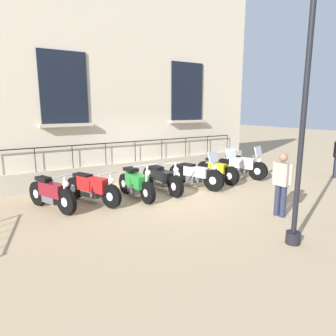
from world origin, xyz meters
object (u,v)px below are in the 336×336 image
object	(u,v)px
motorcycle_black	(162,178)
motorcycle_yellow	(218,170)
lamppost	(306,89)
pedestrian_standing	(282,181)
motorcycle_red	(92,188)
motorcycle_green	(136,184)
motorcycle_white	(241,166)
motorcycle_silver	(196,175)
motorcycle_maroon	(52,194)

from	to	relation	value
motorcycle_black	motorcycle_yellow	distance (m)	2.36
lamppost	pedestrian_standing	size ratio (longest dim) A/B	3.27
motorcycle_red	motorcycle_green	distance (m)	1.27
motorcycle_white	lamppost	distance (m)	6.27
motorcycle_white	pedestrian_standing	bearing A→B (deg)	-33.04
motorcycle_silver	motorcycle_white	distance (m)	2.39
motorcycle_yellow	pedestrian_standing	distance (m)	3.69
motorcycle_red	motorcycle_black	size ratio (longest dim) A/B	0.91
motorcycle_silver	motorcycle_white	xyz separation A→B (m)	(-0.25, 2.38, 0.00)
motorcycle_green	pedestrian_standing	xyz separation A→B (m)	(3.26, 2.31, 0.46)
motorcycle_green	motorcycle_white	xyz separation A→B (m)	(-0.25, 4.59, 0.02)
motorcycle_red	lamppost	bearing A→B (deg)	28.08
motorcycle_green	motorcycle_silver	distance (m)	2.21
motorcycle_green	lamppost	xyz separation A→B (m)	(4.41, 1.23, 2.53)
motorcycle_silver	pedestrian_standing	bearing A→B (deg)	1.76
motorcycle_white	motorcycle_yellow	bearing A→B (deg)	-89.68
motorcycle_maroon	motorcycle_silver	size ratio (longest dim) A/B	0.90
motorcycle_maroon	motorcycle_white	size ratio (longest dim) A/B	0.92
motorcycle_red	motorcycle_green	size ratio (longest dim) A/B	1.04
motorcycle_maroon	motorcycle_red	distance (m)	1.08
motorcycle_red	motorcycle_white	xyz separation A→B (m)	(-0.01, 5.84, 0.01)
motorcycle_green	motorcycle_black	world-z (taller)	motorcycle_green
motorcycle_black	motorcycle_silver	distance (m)	1.20
motorcycle_red	lamppost	world-z (taller)	lamppost
motorcycle_red	motorcycle_silver	distance (m)	3.46
motorcycle_yellow	motorcycle_white	bearing A→B (deg)	90.32
motorcycle_maroon	motorcycle_silver	distance (m)	4.54
motorcycle_green	lamppost	size ratio (longest dim) A/B	0.37
motorcycle_silver	motorcycle_yellow	xyz separation A→B (m)	(-0.24, 1.18, -0.03)
motorcycle_white	motorcycle_black	bearing A→B (deg)	-89.71
motorcycle_black	lamppost	world-z (taller)	lamppost
motorcycle_yellow	lamppost	xyz separation A→B (m)	(4.65, -2.16, 2.55)
motorcycle_green	lamppost	distance (m)	5.23
motorcycle_white	pedestrian_standing	xyz separation A→B (m)	(3.50, -2.28, 0.44)
motorcycle_silver	motorcycle_yellow	distance (m)	1.20
motorcycle_yellow	motorcycle_maroon	bearing A→B (deg)	-90.15
motorcycle_white	lamppost	xyz separation A→B (m)	(4.66, -3.36, 2.51)
motorcycle_silver	motorcycle_yellow	world-z (taller)	motorcycle_silver
motorcycle_black	motorcycle_yellow	size ratio (longest dim) A/B	1.13
motorcycle_silver	lamppost	distance (m)	5.17
motorcycle_black	motorcycle_yellow	world-z (taller)	motorcycle_yellow
motorcycle_maroon	motorcycle_silver	world-z (taller)	motorcycle_silver
pedestrian_standing	motorcycle_green	bearing A→B (deg)	-144.70
motorcycle_maroon	lamppost	world-z (taller)	lamppost
motorcycle_green	motorcycle_silver	size ratio (longest dim) A/B	0.94
motorcycle_green	motorcycle_yellow	world-z (taller)	motorcycle_yellow
motorcycle_green	pedestrian_standing	bearing A→B (deg)	35.30
motorcycle_maroon	motorcycle_white	world-z (taller)	motorcycle_white
motorcycle_maroon	motorcycle_yellow	bearing A→B (deg)	89.85
pedestrian_standing	motorcycle_yellow	bearing A→B (deg)	162.88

